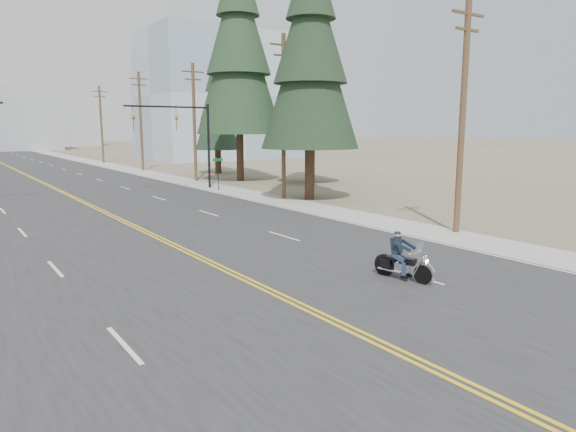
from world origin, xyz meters
The scene contains 19 objects.
ground_plane centered at (0.00, 0.00, 0.00)m, with size 400.00×400.00×0.00m, color #776D56.
road centered at (0.00, 70.00, 0.01)m, with size 20.00×200.00×0.01m, color #303033.
sidewalk_right centered at (11.50, 70.00, 0.01)m, with size 3.00×200.00×0.01m, color #A5A5A0.
traffic_mast_right centered at (8.98, 32.00, 4.94)m, with size 7.10×0.26×7.00m.
street_sign centered at (10.80, 30.00, 1.80)m, with size 0.90×0.06×2.62m.
utility_pole_a centered at (12.50, 8.00, 5.73)m, with size 2.20×0.30×11.00m.
utility_pole_b centered at (12.50, 23.00, 5.98)m, with size 2.20×0.30×11.50m.
utility_pole_c centered at (12.50, 38.00, 5.73)m, with size 2.20×0.30×11.00m.
utility_pole_d centered at (12.50, 53.00, 5.98)m, with size 2.20×0.30×11.50m.
utility_pole_e centered at (12.50, 70.00, 5.73)m, with size 2.20×0.30×11.00m.
glass_building centered at (32.00, 70.00, 10.00)m, with size 24.00×16.00×20.00m, color #9EB5CC.
haze_bldg_b centered at (8.00, 125.00, 7.00)m, with size 18.00×14.00×14.00m, color #ADB2B7.
haze_bldg_c centered at (40.00, 110.00, 9.00)m, with size 16.00×12.00×18.00m, color #B7BCC6.
haze_bldg_e centered at (25.00, 150.00, 6.00)m, with size 14.00×14.00×12.00m, color #B7BCC6.
motorcyclist centered at (4.39, 3.95, 0.82)m, with size 0.90×2.09×1.63m, color black, non-canonical shape.
conifer_near centered at (13.79, 21.60, 10.41)m, with size 6.85×6.85×18.14m.
conifer_mid centered at (20.63, 30.40, 9.36)m, with size 6.12×6.12×16.31m.
conifer_tall centered at (16.21, 35.89, 12.87)m, with size 8.07×8.07×22.41m.
conifer_far centered at (18.27, 44.58, 7.61)m, with size 4.95×4.95×13.26m.
Camera 1 is at (-8.31, -7.53, 5.06)m, focal length 32.00 mm.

